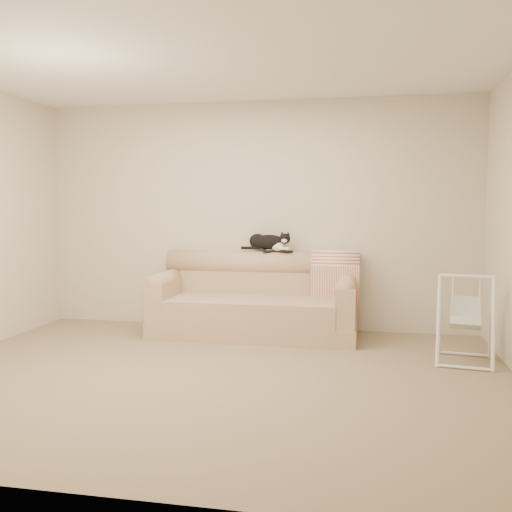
{
  "coord_description": "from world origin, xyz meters",
  "views": [
    {
      "loc": [
        1.27,
        -4.46,
        1.41
      ],
      "look_at": [
        0.14,
        1.27,
        0.9
      ],
      "focal_mm": 40.0,
      "sensor_mm": 36.0,
      "label": 1
    }
  ],
  "objects": [
    {
      "name": "ground_plane",
      "position": [
        0.0,
        0.0,
        0.0
      ],
      "size": [
        5.0,
        5.0,
        0.0
      ],
      "primitive_type": "plane",
      "color": "#7C674E",
      "rests_on": "ground"
    },
    {
      "name": "room_shell",
      "position": [
        0.0,
        0.0,
        1.53
      ],
      "size": [
        5.04,
        4.04,
        2.6
      ],
      "color": "beige",
      "rests_on": "ground"
    },
    {
      "name": "sofa",
      "position": [
        0.07,
        1.62,
        0.35
      ],
      "size": [
        2.2,
        0.93,
        0.9
      ],
      "color": "tan",
      "rests_on": "ground"
    },
    {
      "name": "remote_a",
      "position": [
        0.2,
        1.84,
        0.91
      ],
      "size": [
        0.18,
        0.13,
        0.03
      ],
      "color": "black",
      "rests_on": "sofa"
    },
    {
      "name": "remote_b",
      "position": [
        0.37,
        1.83,
        0.91
      ],
      "size": [
        0.17,
        0.07,
        0.02
      ],
      "color": "black",
      "rests_on": "sofa"
    },
    {
      "name": "tuxedo_cat",
      "position": [
        0.17,
        1.87,
        1.0
      ],
      "size": [
        0.58,
        0.26,
        0.23
      ],
      "color": "black",
      "rests_on": "sofa"
    },
    {
      "name": "throw_blanket",
      "position": [
        0.93,
        1.84,
        0.72
      ],
      "size": [
        0.53,
        0.38,
        0.58
      ],
      "color": "#BC533B",
      "rests_on": "sofa"
    },
    {
      "name": "baby_swing",
      "position": [
        2.14,
        0.86,
        0.4
      ],
      "size": [
        0.56,
        0.59,
        0.81
      ],
      "color": "white",
      "rests_on": "ground"
    }
  ]
}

